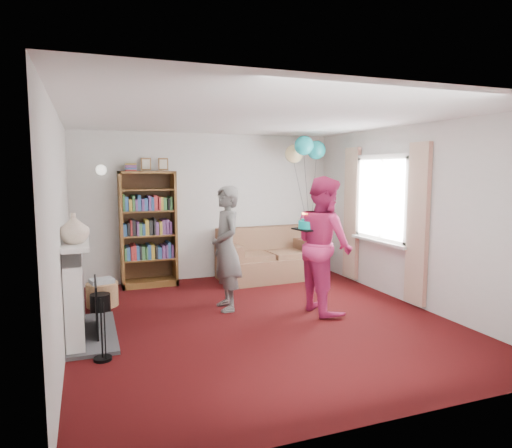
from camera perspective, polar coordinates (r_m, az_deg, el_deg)
name	(u,v)px	position (r m, az deg, el deg)	size (l,w,h in m)	color
ground	(260,320)	(5.86, 0.51, -11.94)	(5.00, 5.00, 0.00)	#340708
wall_back	(208,206)	(7.97, -5.97, 2.21)	(4.50, 0.02, 2.50)	silver
wall_left	(60,230)	(5.23, -23.29, -0.72)	(0.02, 5.00, 2.50)	silver
wall_right	(411,215)	(6.73, 18.79, 1.04)	(0.02, 5.00, 2.50)	silver
ceiling	(260,117)	(5.58, 0.54, 13.19)	(4.50, 5.00, 0.01)	white
fireplace	(81,292)	(5.54, -21.05, -7.98)	(0.55, 1.80, 1.12)	#3F3F42
window_bay	(381,215)	(7.18, 15.41, 1.12)	(0.14, 2.02, 2.20)	white
wall_sconce	(101,170)	(7.55, -18.80, 6.43)	(0.16, 0.23, 0.16)	gold
bookcase	(148,230)	(7.60, -13.37, -0.70)	(0.88, 0.42, 2.07)	#472B14
sofa	(267,259)	(7.96, 1.35, -4.44)	(1.65, 0.88, 0.88)	brown
wicker_basket	(102,293)	(6.75, -18.66, -8.23)	(0.43, 0.43, 0.38)	#A2724C
person_striped	(226,248)	(6.13, -3.74, -3.04)	(0.61, 0.40, 1.67)	black
person_magenta	(324,245)	(6.09, 8.48, -2.55)	(0.88, 0.68, 1.80)	#BA255C
birthday_cake	(309,225)	(5.99, 6.67, -0.08)	(0.34, 0.34, 0.22)	black
balloons	(305,150)	(7.91, 6.12, 9.20)	(0.65, 0.70, 1.78)	#3F3F3F
mantel_vase	(74,228)	(5.07, -21.81, -0.49)	(0.30, 0.30, 0.32)	beige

